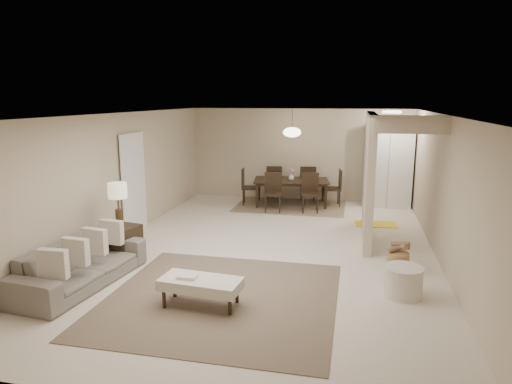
% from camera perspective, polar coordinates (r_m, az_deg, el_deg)
% --- Properties ---
extents(floor, '(9.00, 9.00, 0.00)m').
position_cam_1_polar(floor, '(8.55, 1.46, -7.31)').
color(floor, beige).
rests_on(floor, ground).
extents(ceiling, '(9.00, 9.00, 0.00)m').
position_cam_1_polar(ceiling, '(8.09, 1.56, 9.68)').
color(ceiling, white).
rests_on(ceiling, back_wall).
extents(back_wall, '(6.00, 0.00, 6.00)m').
position_cam_1_polar(back_wall, '(12.62, 5.38, 4.67)').
color(back_wall, '#C4B194').
rests_on(back_wall, floor).
extents(left_wall, '(0.00, 9.00, 9.00)m').
position_cam_1_polar(left_wall, '(9.26, -17.05, 1.65)').
color(left_wall, '#C4B194').
rests_on(left_wall, floor).
extents(right_wall, '(0.00, 9.00, 9.00)m').
position_cam_1_polar(right_wall, '(8.22, 22.52, 0.04)').
color(right_wall, '#C4B194').
rests_on(right_wall, floor).
extents(partition, '(0.15, 2.50, 2.50)m').
position_cam_1_polar(partition, '(9.32, 13.93, 1.88)').
color(partition, '#C4B194').
rests_on(partition, floor).
extents(doorway, '(0.04, 0.90, 2.04)m').
position_cam_1_polar(doorway, '(9.80, -15.11, 0.93)').
color(doorway, black).
rests_on(doorway, floor).
extents(pantry_cabinet, '(1.20, 0.55, 2.10)m').
position_cam_1_polar(pantry_cabinet, '(12.24, 16.16, 3.09)').
color(pantry_cabinet, white).
rests_on(pantry_cabinet, floor).
extents(flush_light, '(0.44, 0.44, 0.05)m').
position_cam_1_polar(flush_light, '(11.17, 16.61, 9.56)').
color(flush_light, white).
rests_on(flush_light, ceiling).
extents(living_rug, '(3.20, 3.20, 0.01)m').
position_cam_1_polar(living_rug, '(6.65, -4.32, -13.03)').
color(living_rug, brown).
rests_on(living_rug, floor).
extents(sofa, '(2.31, 1.11, 0.65)m').
position_cam_1_polar(sofa, '(7.43, -21.05, -8.44)').
color(sofa, slate).
rests_on(sofa, floor).
extents(ottoman_bench, '(1.14, 0.60, 0.39)m').
position_cam_1_polar(ottoman_bench, '(6.32, -6.93, -11.38)').
color(ottoman_bench, beige).
rests_on(ottoman_bench, living_rug).
extents(side_table, '(0.66, 0.66, 0.61)m').
position_cam_1_polar(side_table, '(8.30, -16.55, -6.16)').
color(side_table, black).
rests_on(side_table, floor).
extents(table_lamp, '(0.32, 0.32, 0.76)m').
position_cam_1_polar(table_lamp, '(8.09, -16.91, -0.29)').
color(table_lamp, '#49371F').
rests_on(table_lamp, side_table).
extents(round_pouf, '(0.55, 0.55, 0.43)m').
position_cam_1_polar(round_pouf, '(6.94, 17.92, -10.60)').
color(round_pouf, beige).
rests_on(round_pouf, floor).
extents(wicker_basket, '(0.40, 0.40, 0.30)m').
position_cam_1_polar(wicker_basket, '(7.90, 17.29, -8.32)').
color(wicker_basket, brown).
rests_on(wicker_basket, floor).
extents(dining_rug, '(2.80, 2.10, 0.01)m').
position_cam_1_polar(dining_rug, '(12.07, 4.38, -1.64)').
color(dining_rug, '#8A7455').
rests_on(dining_rug, floor).
extents(dining_table, '(2.07, 1.35, 0.68)m').
position_cam_1_polar(dining_table, '(12.00, 4.40, -0.09)').
color(dining_table, black).
rests_on(dining_table, dining_rug).
extents(dining_chairs, '(2.61, 2.04, 0.96)m').
position_cam_1_polar(dining_chairs, '(11.97, 4.41, 0.57)').
color(dining_chairs, black).
rests_on(dining_chairs, dining_rug).
extents(vase, '(0.17, 0.17, 0.16)m').
position_cam_1_polar(vase, '(11.92, 4.44, 1.88)').
color(vase, white).
rests_on(vase, dining_table).
extents(yellow_mat, '(0.96, 0.65, 0.01)m').
position_cam_1_polar(yellow_mat, '(10.59, 14.76, -3.91)').
color(yellow_mat, yellow).
rests_on(yellow_mat, floor).
extents(pendant_light, '(0.46, 0.46, 0.71)m').
position_cam_1_polar(pendant_light, '(11.78, 4.52, 7.46)').
color(pendant_light, '#49371F').
rests_on(pendant_light, ceiling).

